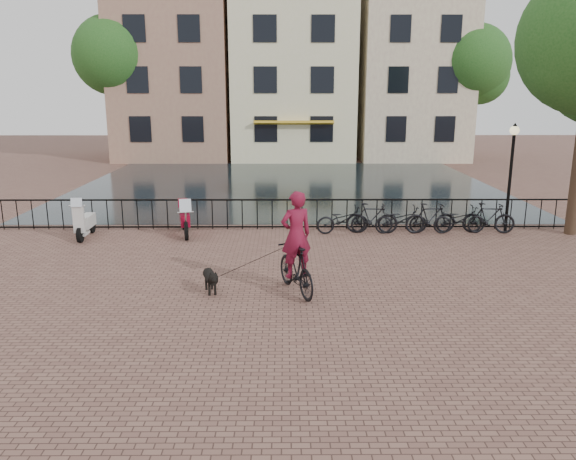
{
  "coord_description": "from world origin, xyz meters",
  "views": [
    {
      "loc": [
        -0.08,
        -10.32,
        4.49
      ],
      "look_at": [
        0.0,
        3.0,
        1.2
      ],
      "focal_mm": 35.0,
      "sensor_mm": 36.0,
      "label": 1
    }
  ],
  "objects_px": {
    "lamp_post": "(512,160)",
    "cyclist": "(296,249)",
    "dog": "(210,280)",
    "scooter": "(85,215)",
    "motorcycle": "(184,214)"
  },
  "relations": [
    {
      "from": "dog",
      "to": "scooter",
      "type": "relative_size",
      "value": 0.6
    },
    {
      "from": "cyclist",
      "to": "motorcycle",
      "type": "distance_m",
      "value": 6.46
    },
    {
      "from": "dog",
      "to": "scooter",
      "type": "height_order",
      "value": "scooter"
    },
    {
      "from": "cyclist",
      "to": "dog",
      "type": "distance_m",
      "value": 2.1
    },
    {
      "from": "dog",
      "to": "motorcycle",
      "type": "xyz_separation_m",
      "value": [
        -1.51,
        5.39,
        0.37
      ]
    },
    {
      "from": "lamp_post",
      "to": "cyclist",
      "type": "distance_m",
      "value": 9.18
    },
    {
      "from": "lamp_post",
      "to": "scooter",
      "type": "bearing_deg",
      "value": -177.13
    },
    {
      "from": "lamp_post",
      "to": "cyclist",
      "type": "height_order",
      "value": "lamp_post"
    },
    {
      "from": "cyclist",
      "to": "scooter",
      "type": "xyz_separation_m",
      "value": [
        -6.53,
        5.08,
        -0.34
      ]
    },
    {
      "from": "motorcycle",
      "to": "scooter",
      "type": "xyz_separation_m",
      "value": [
        -3.06,
        -0.35,
        0.04
      ]
    },
    {
      "from": "motorcycle",
      "to": "scooter",
      "type": "bearing_deg",
      "value": 173.73
    },
    {
      "from": "cyclist",
      "to": "motorcycle",
      "type": "xyz_separation_m",
      "value": [
        -3.47,
        5.43,
        -0.38
      ]
    },
    {
      "from": "lamp_post",
      "to": "motorcycle",
      "type": "xyz_separation_m",
      "value": [
        -10.5,
        -0.32,
        -1.71
      ]
    },
    {
      "from": "dog",
      "to": "lamp_post",
      "type": "bearing_deg",
      "value": 14.56
    },
    {
      "from": "dog",
      "to": "motorcycle",
      "type": "relative_size",
      "value": 0.48
    }
  ]
}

